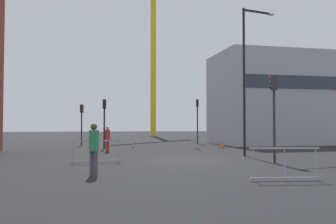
% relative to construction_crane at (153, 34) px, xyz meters
% --- Properties ---
extents(ground, '(160.00, 160.00, 0.00)m').
position_rel_construction_crane_xyz_m(ground, '(-4.91, -38.55, -16.33)').
color(ground, black).
extents(office_block, '(11.01, 7.16, 8.38)m').
position_rel_construction_crane_xyz_m(office_block, '(7.21, -25.08, -12.13)').
color(office_block, '#A8AAB2').
rests_on(office_block, ground).
extents(construction_crane, '(10.57, 10.47, 25.81)m').
position_rel_construction_crane_xyz_m(construction_crane, '(0.00, 0.00, 0.00)').
color(construction_crane, yellow).
rests_on(construction_crane, ground).
extents(streetlamp_tall, '(2.22, 0.56, 8.55)m').
position_rel_construction_crane_xyz_m(streetlamp_tall, '(-0.86, -36.65, -11.31)').
color(streetlamp_tall, black).
rests_on(streetlamp_tall, ground).
extents(traffic_light_verge, '(0.27, 0.38, 3.71)m').
position_rel_construction_crane_xyz_m(traffic_light_verge, '(-8.69, -28.49, -13.82)').
color(traffic_light_verge, black).
rests_on(traffic_light_verge, ground).
extents(traffic_light_corner, '(0.31, 0.39, 3.54)m').
position_rel_construction_crane_xyz_m(traffic_light_corner, '(-10.44, -24.22, -13.93)').
color(traffic_light_corner, '#2D2D30').
rests_on(traffic_light_corner, ground).
extents(traffic_light_crosswalk, '(0.31, 0.39, 4.22)m').
position_rel_construction_crane_xyz_m(traffic_light_crosswalk, '(0.28, -23.09, -13.51)').
color(traffic_light_crosswalk, black).
rests_on(traffic_light_crosswalk, ground).
extents(traffic_light_island, '(0.39, 0.30, 4.14)m').
position_rel_construction_crane_xyz_m(traffic_light_island, '(-1.29, -40.38, -13.56)').
color(traffic_light_island, '#2D2D30').
rests_on(traffic_light_island, ground).
extents(pedestrian_walking, '(0.34, 0.34, 1.85)m').
position_rel_construction_crane_xyz_m(pedestrian_walking, '(-9.62, -42.95, -15.24)').
color(pedestrian_walking, '#4C4C51').
rests_on(pedestrian_walking, ground).
extents(pedestrian_waiting, '(0.34, 0.34, 1.69)m').
position_rel_construction_crane_xyz_m(pedestrian_waiting, '(-8.62, -31.91, -15.35)').
color(pedestrian_waiting, red).
rests_on(pedestrian_waiting, ground).
extents(safety_barrier_front, '(2.26, 0.40, 1.08)m').
position_rel_construction_crane_xyz_m(safety_barrier_front, '(-3.70, -45.36, -15.76)').
color(safety_barrier_front, '#9EA0A5').
rests_on(safety_barrier_front, ground).
extents(safety_barrier_rear, '(2.31, 0.17, 1.08)m').
position_rel_construction_crane_xyz_m(safety_barrier_rear, '(-9.45, -38.65, -15.76)').
color(safety_barrier_rear, gray).
rests_on(safety_barrier_rear, ground).
extents(safety_barrier_right_run, '(0.34, 1.92, 1.08)m').
position_rel_construction_crane_xyz_m(safety_barrier_right_run, '(-6.34, -26.95, -15.77)').
color(safety_barrier_right_run, '#B2B5BA').
rests_on(safety_barrier_right_run, ground).
extents(safety_barrier_left_run, '(0.33, 1.96, 1.08)m').
position_rel_construction_crane_xyz_m(safety_barrier_left_run, '(-2.02, -30.38, -15.77)').
color(safety_barrier_left_run, gray).
rests_on(safety_barrier_left_run, ground).
extents(traffic_cone_on_verge, '(0.45, 0.45, 0.45)m').
position_rel_construction_crane_xyz_m(traffic_cone_on_verge, '(0.32, -29.47, -16.12)').
color(traffic_cone_on_verge, black).
rests_on(traffic_cone_on_verge, ground).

